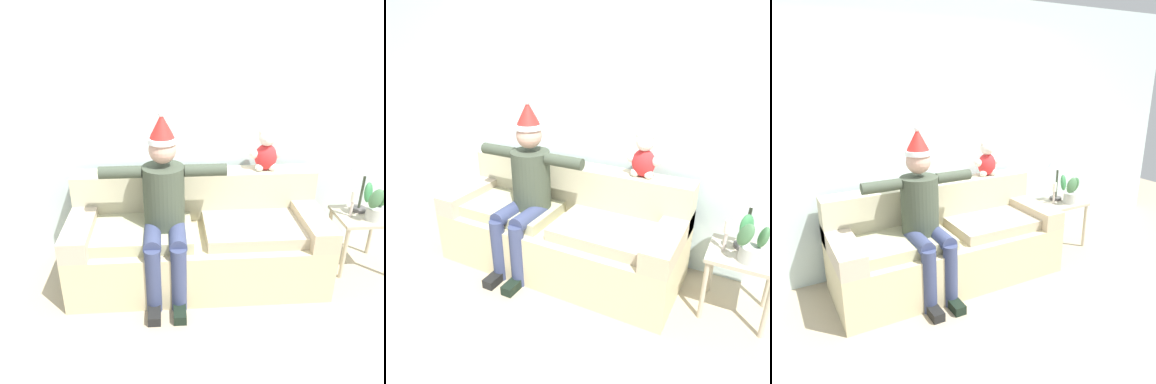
{
  "view_description": "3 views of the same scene",
  "coord_description": "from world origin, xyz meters",
  "views": [
    {
      "loc": [
        -0.25,
        -1.94,
        2.2
      ],
      "look_at": [
        -0.05,
        0.96,
        0.86
      ],
      "focal_mm": 36.46,
      "sensor_mm": 36.0,
      "label": 1
    },
    {
      "loc": [
        1.5,
        -1.53,
        2.02
      ],
      "look_at": [
        0.2,
        0.94,
        0.81
      ],
      "focal_mm": 34.23,
      "sensor_mm": 36.0,
      "label": 2
    },
    {
      "loc": [
        -1.49,
        -2.05,
        1.96
      ],
      "look_at": [
        0.16,
        0.94,
        0.89
      ],
      "focal_mm": 35.51,
      "sensor_mm": 36.0,
      "label": 3
    }
  ],
  "objects": [
    {
      "name": "couch",
      "position": [
        0.0,
        1.04,
        0.36
      ],
      "size": [
        2.18,
        0.87,
        0.91
      ],
      "color": "#C5B68C",
      "rests_on": "ground_plane"
    },
    {
      "name": "candle_tall",
      "position": [
        1.38,
        1.04,
        0.7
      ],
      "size": [
        0.04,
        0.04,
        0.25
      ],
      "color": "beige",
      "rests_on": "side_table"
    },
    {
      "name": "back_wall",
      "position": [
        0.0,
        1.55,
        1.35
      ],
      "size": [
        7.0,
        0.1,
        2.7
      ],
      "primitive_type": "cube",
      "color": "silver",
      "rests_on": "ground_plane"
    },
    {
      "name": "teddy_bear",
      "position": [
        0.64,
        1.3,
        1.08
      ],
      "size": [
        0.29,
        0.17,
        0.38
      ],
      "color": "red",
      "rests_on": "couch"
    },
    {
      "name": "potted_plant",
      "position": [
        1.54,
        0.97,
        0.7
      ],
      "size": [
        0.25,
        0.25,
        0.34
      ],
      "color": "#B0B4AC",
      "rests_on": "side_table"
    },
    {
      "name": "person_seated",
      "position": [
        -0.28,
        0.87,
        0.79
      ],
      "size": [
        1.02,
        0.77,
        1.55
      ],
      "color": "#3C4536",
      "rests_on": "ground_plane"
    },
    {
      "name": "ground_plane",
      "position": [
        0.0,
        0.0,
        0.0
      ],
      "size": [
        10.0,
        10.0,
        0.0
      ],
      "primitive_type": "plane",
      "color": "tan"
    },
    {
      "name": "side_table",
      "position": [
        1.52,
        1.06,
        0.45
      ],
      "size": [
        0.49,
        0.43,
        0.54
      ],
      "color": "#B0A58E",
      "rests_on": "ground_plane"
    },
    {
      "name": "table_lamp",
      "position": [
        1.5,
        1.15,
        0.99
      ],
      "size": [
        0.24,
        0.24,
        0.57
      ],
      "color": "#4D4949",
      "rests_on": "side_table"
    }
  ]
}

